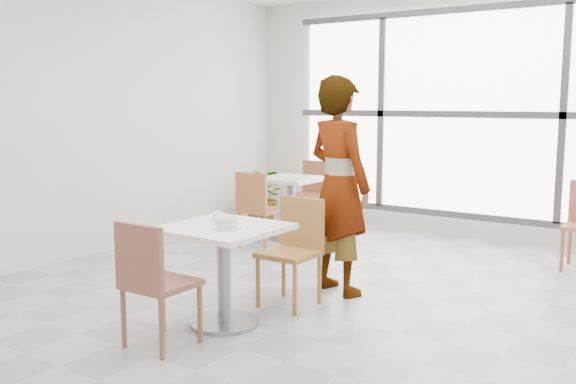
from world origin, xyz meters
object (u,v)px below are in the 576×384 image
Objects in this scene: chair_far at (295,244)px; main_table at (224,256)px; chair_near at (152,277)px; oatmeal_bowl at (227,223)px; coffee_cup at (218,217)px; plant_left at (264,196)px; bg_table_left at (291,199)px; bg_chair_left_near at (257,205)px; bg_chair_left_far at (312,189)px; person at (339,186)px.

main_table is at bearing -100.96° from chair_far.
oatmeal_bowl is at bearing -107.62° from chair_near.
coffee_cup is 3.82m from plant_left.
main_table is 0.64m from chair_near.
chair_near is at bearing -70.49° from bg_table_left.
chair_near is at bearing -62.75° from plant_left.
chair_far is 1.15× the size of plant_left.
bg_table_left is (-1.43, 2.05, -0.01)m from chair_far.
bg_chair_left_near reaches higher than plant_left.
coffee_cup is 0.18× the size of bg_chair_left_far.
chair_near is 0.66m from oatmeal_bowl.
person is 1.89m from bg_chair_left_near.
chair_far is 0.73m from coffee_cup.
bg_chair_left_near is (-0.02, -0.65, 0.01)m from bg_table_left.
coffee_cup is at bearing -68.82° from bg_chair_left_far.
plant_left is (-0.83, 1.23, -0.12)m from bg_chair_left_near.
chair_near is at bearing -107.62° from oatmeal_bowl.
chair_far reaches higher than main_table.
oatmeal_bowl is at bearing -56.86° from plant_left.
chair_far is at bearing 136.08° from bg_chair_left_near.
bg_chair_left_near is at bearing -11.29° from person.
chair_near and bg_chair_left_near have the same top height.
bg_chair_left_far is (-1.63, 2.83, 0.00)m from chair_far.
person is (0.18, 1.27, 0.14)m from oatmeal_bowl.
bg_chair_left_near is at bearing -56.08° from plant_left.
oatmeal_bowl is 2.62m from bg_chair_left_near.
plant_left reaches higher than bg_table_left.
chair_far is at bearing 79.04° from main_table.
person is at bearing -41.69° from plant_left.
chair_near is 5.47× the size of coffee_cup.
plant_left is at bearing -163.28° from bg_chair_left_far.
chair_far reaches higher than plant_left.
person reaches higher than oatmeal_bowl.
bg_chair_left_near is 1.44m from bg_chair_left_far.
coffee_cup reaches higher than bg_table_left.
coffee_cup is (-0.16, 0.12, 0.26)m from main_table.
person is (0.36, 1.84, 0.43)m from chair_near.
chair_far reaches higher than coffee_cup.
bg_table_left is 0.80m from bg_chair_left_far.
person is at bearing -45.02° from bg_table_left.
bg_chair_left_far is (-1.33, 3.43, -0.28)m from coffee_cup.
main_table is 0.74m from chair_far.
bg_chair_left_far reaches higher than bg_table_left.
main_table is at bearing -38.17° from coffee_cup.
oatmeal_bowl is 1.29m from person.
bg_table_left is at bearing -76.04° from bg_chair_left_far.
bg_chair_left_near is at bearing 122.70° from oatmeal_bowl.
main_table is at bearing -57.48° from plant_left.
chair_far is 1.00× the size of bg_chair_left_far.
chair_far is 1.16× the size of bg_table_left.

